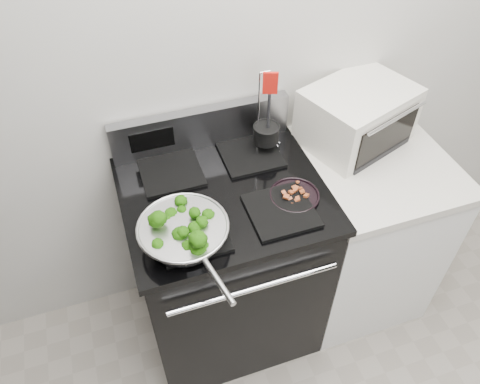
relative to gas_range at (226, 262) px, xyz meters
name	(u,v)px	position (x,y,z in m)	size (l,w,h in m)	color
back_wall	(268,44)	(0.30, 0.34, 0.86)	(4.00, 0.02, 2.70)	silver
gas_range	(226,262)	(0.00, 0.00, 0.00)	(0.79, 0.69, 1.13)	black
counter	(358,230)	(0.68, 0.00, -0.03)	(0.62, 0.68, 0.92)	white
skillet	(184,232)	(-0.20, -0.19, 0.51)	(0.32, 0.50, 0.07)	silver
broccoli_pile	(183,228)	(-0.20, -0.19, 0.53)	(0.25, 0.25, 0.09)	black
bacon_plate	(295,194)	(0.25, -0.12, 0.48)	(0.19, 0.19, 0.04)	black
utensil_holder	(266,138)	(0.24, 0.18, 0.53)	(0.12, 0.12, 0.38)	silver
toaster_oven	(357,116)	(0.65, 0.16, 0.56)	(0.52, 0.46, 0.25)	beige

